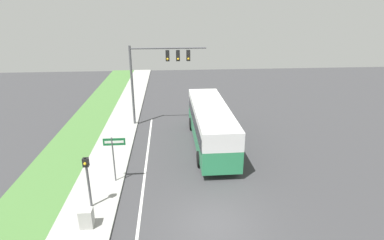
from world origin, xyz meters
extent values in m
plane|color=#38383A|center=(0.00, 0.00, 0.00)|extent=(80.00, 80.00, 0.00)
cube|color=#9E9E99|center=(-6.20, 0.00, 0.06)|extent=(2.80, 80.00, 0.12)
cube|color=#477538|center=(-9.40, 0.00, 0.05)|extent=(3.60, 80.00, 0.10)
cube|color=silver|center=(-3.60, 0.00, 0.00)|extent=(0.14, 30.00, 0.01)
cube|color=#2D8956|center=(1.09, 9.00, 1.15)|extent=(2.46, 10.47, 1.45)
cube|color=white|center=(1.09, 9.00, 2.47)|extent=(2.46, 10.47, 1.19)
cube|color=black|center=(1.09, 9.00, 2.06)|extent=(2.50, 9.63, 0.90)
cube|color=white|center=(1.09, 8.21, 3.18)|extent=(1.72, 3.66, 0.24)
cylinder|color=black|center=(-0.09, 12.24, 0.52)|extent=(0.28, 1.04, 1.04)
cylinder|color=black|center=(2.27, 12.24, 0.52)|extent=(0.28, 1.04, 1.04)
cylinder|color=black|center=(-0.09, 5.75, 0.52)|extent=(0.28, 1.04, 1.04)
cylinder|color=black|center=(2.27, 5.75, 0.52)|extent=(0.28, 1.04, 1.04)
cylinder|color=#4C4C51|center=(-5.05, 13.83, 3.48)|extent=(0.20, 0.20, 6.95)
cylinder|color=#4C4C51|center=(-1.87, 13.83, 6.70)|extent=(6.36, 0.14, 0.14)
cube|color=black|center=(-1.95, 13.83, 6.08)|extent=(0.32, 0.28, 0.90)
sphere|color=yellow|center=(-1.95, 13.65, 5.83)|extent=(0.18, 0.18, 0.18)
cube|color=black|center=(-1.08, 13.83, 6.08)|extent=(0.32, 0.28, 0.90)
sphere|color=yellow|center=(-1.08, 13.65, 5.83)|extent=(0.18, 0.18, 0.18)
cube|color=black|center=(-0.20, 13.83, 6.08)|extent=(0.32, 0.28, 0.90)
sphere|color=yellow|center=(-0.20, 13.65, 5.83)|extent=(0.18, 0.18, 0.18)
cylinder|color=#4C4C51|center=(-6.12, 1.76, 1.44)|extent=(0.12, 0.12, 2.88)
cube|color=black|center=(-6.12, 1.76, 2.66)|extent=(0.28, 0.24, 0.44)
sphere|color=yellow|center=(-6.12, 1.61, 2.66)|extent=(0.14, 0.14, 0.14)
cylinder|color=#4C4C51|center=(-5.26, 4.19, 1.45)|extent=(0.08, 0.08, 2.89)
cube|color=#145B2D|center=(-5.14, 4.19, 2.63)|extent=(1.25, 0.03, 0.43)
cube|color=white|center=(-5.14, 4.17, 2.63)|extent=(1.06, 0.01, 0.15)
cube|color=#A8A8A3|center=(-5.95, 0.19, 0.58)|extent=(0.61, 0.50, 0.92)
camera|label=1|loc=(-2.03, -11.63, 9.61)|focal=28.00mm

